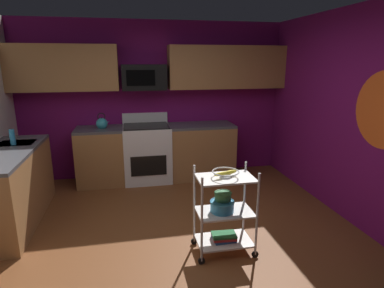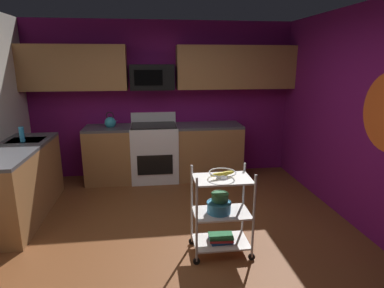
{
  "view_description": "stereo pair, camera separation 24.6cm",
  "coord_description": "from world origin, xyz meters",
  "px_view_note": "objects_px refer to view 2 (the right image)",
  "views": [
    {
      "loc": [
        -0.45,
        -3.08,
        1.96
      ],
      "look_at": [
        0.24,
        0.34,
        1.05
      ],
      "focal_mm": 30.08,
      "sensor_mm": 36.0,
      "label": 1
    },
    {
      "loc": [
        -0.21,
        -3.12,
        1.96
      ],
      "look_at": [
        0.24,
        0.34,
        1.05
      ],
      "focal_mm": 30.08,
      "sensor_mm": 36.0,
      "label": 2
    }
  ],
  "objects_px": {
    "fruit_bowl": "(222,174)",
    "mixing_bowl_small": "(220,197)",
    "oven_range": "(155,152)",
    "kettle": "(110,122)",
    "mixing_bowl_large": "(219,207)",
    "book_stack": "(221,238)",
    "rolling_cart": "(221,213)",
    "microwave": "(152,77)",
    "dish_soap_bottle": "(22,134)"
  },
  "relations": [
    {
      "from": "rolling_cart",
      "to": "fruit_bowl",
      "type": "bearing_deg",
      "value": 172.87
    },
    {
      "from": "oven_range",
      "to": "fruit_bowl",
      "type": "relative_size",
      "value": 4.04
    },
    {
      "from": "kettle",
      "to": "mixing_bowl_large",
      "type": "bearing_deg",
      "value": -60.19
    },
    {
      "from": "fruit_bowl",
      "to": "mixing_bowl_small",
      "type": "xyz_separation_m",
      "value": [
        -0.01,
        0.03,
        -0.26
      ]
    },
    {
      "from": "oven_range",
      "to": "rolling_cart",
      "type": "xyz_separation_m",
      "value": [
        0.64,
        -2.29,
        -0.03
      ]
    },
    {
      "from": "microwave",
      "to": "mixing_bowl_large",
      "type": "xyz_separation_m",
      "value": [
        0.62,
        -2.39,
        -1.18
      ]
    },
    {
      "from": "rolling_cart",
      "to": "kettle",
      "type": "bearing_deg",
      "value": 120.34
    },
    {
      "from": "oven_range",
      "to": "mixing_bowl_large",
      "type": "relative_size",
      "value": 4.37
    },
    {
      "from": "fruit_bowl",
      "to": "mixing_bowl_small",
      "type": "height_order",
      "value": "fruit_bowl"
    },
    {
      "from": "book_stack",
      "to": "kettle",
      "type": "height_order",
      "value": "kettle"
    },
    {
      "from": "oven_range",
      "to": "microwave",
      "type": "relative_size",
      "value": 1.57
    },
    {
      "from": "fruit_bowl",
      "to": "book_stack",
      "type": "distance_m",
      "value": 0.71
    },
    {
      "from": "mixing_bowl_large",
      "to": "kettle",
      "type": "bearing_deg",
      "value": 119.81
    },
    {
      "from": "rolling_cart",
      "to": "fruit_bowl",
      "type": "relative_size",
      "value": 3.36
    },
    {
      "from": "mixing_bowl_small",
      "to": "rolling_cart",
      "type": "bearing_deg",
      "value": -63.0
    },
    {
      "from": "mixing_bowl_large",
      "to": "book_stack",
      "type": "height_order",
      "value": "mixing_bowl_large"
    },
    {
      "from": "rolling_cart",
      "to": "book_stack",
      "type": "distance_m",
      "value": 0.29
    },
    {
      "from": "mixing_bowl_small",
      "to": "dish_soap_bottle",
      "type": "xyz_separation_m",
      "value": [
        -2.36,
        1.4,
        0.4
      ]
    },
    {
      "from": "microwave",
      "to": "fruit_bowl",
      "type": "xyz_separation_m",
      "value": [
        0.64,
        -2.39,
        -0.82
      ]
    },
    {
      "from": "microwave",
      "to": "kettle",
      "type": "relative_size",
      "value": 2.65
    },
    {
      "from": "microwave",
      "to": "rolling_cart",
      "type": "distance_m",
      "value": 2.77
    },
    {
      "from": "microwave",
      "to": "kettle",
      "type": "distance_m",
      "value": 0.99
    },
    {
      "from": "book_stack",
      "to": "kettle",
      "type": "distance_m",
      "value": 2.77
    },
    {
      "from": "oven_range",
      "to": "fruit_bowl",
      "type": "xyz_separation_m",
      "value": [
        0.64,
        -2.29,
        0.4
      ]
    },
    {
      "from": "oven_range",
      "to": "book_stack",
      "type": "bearing_deg",
      "value": -74.3
    },
    {
      "from": "kettle",
      "to": "rolling_cart",
      "type": "bearing_deg",
      "value": -59.66
    },
    {
      "from": "mixing_bowl_small",
      "to": "dish_soap_bottle",
      "type": "distance_m",
      "value": 2.77
    },
    {
      "from": "rolling_cart",
      "to": "book_stack",
      "type": "xyz_separation_m",
      "value": [
        -0.0,
        0.0,
        -0.29
      ]
    },
    {
      "from": "oven_range",
      "to": "rolling_cart",
      "type": "height_order",
      "value": "oven_range"
    },
    {
      "from": "fruit_bowl",
      "to": "book_stack",
      "type": "height_order",
      "value": "fruit_bowl"
    },
    {
      "from": "oven_range",
      "to": "mixing_bowl_small",
      "type": "xyz_separation_m",
      "value": [
        0.63,
        -2.26,
        0.14
      ]
    },
    {
      "from": "fruit_bowl",
      "to": "dish_soap_bottle",
      "type": "xyz_separation_m",
      "value": [
        -2.37,
        1.43,
        0.14
      ]
    },
    {
      "from": "microwave",
      "to": "dish_soap_bottle",
      "type": "height_order",
      "value": "microwave"
    },
    {
      "from": "microwave",
      "to": "book_stack",
      "type": "bearing_deg",
      "value": -74.94
    },
    {
      "from": "microwave",
      "to": "dish_soap_bottle",
      "type": "bearing_deg",
      "value": -150.85
    },
    {
      "from": "microwave",
      "to": "rolling_cart",
      "type": "height_order",
      "value": "microwave"
    },
    {
      "from": "oven_range",
      "to": "fruit_bowl",
      "type": "bearing_deg",
      "value": -74.3
    },
    {
      "from": "rolling_cart",
      "to": "book_stack",
      "type": "bearing_deg",
      "value": 180.0
    },
    {
      "from": "oven_range",
      "to": "kettle",
      "type": "distance_m",
      "value": 0.87
    },
    {
      "from": "microwave",
      "to": "mixing_bowl_small",
      "type": "relative_size",
      "value": 3.85
    },
    {
      "from": "oven_range",
      "to": "kettle",
      "type": "relative_size",
      "value": 4.17
    },
    {
      "from": "fruit_bowl",
      "to": "kettle",
      "type": "height_order",
      "value": "kettle"
    },
    {
      "from": "mixing_bowl_small",
      "to": "book_stack",
      "type": "height_order",
      "value": "mixing_bowl_small"
    },
    {
      "from": "microwave",
      "to": "rolling_cart",
      "type": "relative_size",
      "value": 0.77
    },
    {
      "from": "kettle",
      "to": "dish_soap_bottle",
      "type": "xyz_separation_m",
      "value": [
        -1.04,
        -0.86,
        0.02
      ]
    },
    {
      "from": "rolling_cart",
      "to": "mixing_bowl_small",
      "type": "xyz_separation_m",
      "value": [
        -0.01,
        0.03,
        0.17
      ]
    },
    {
      "from": "rolling_cart",
      "to": "dish_soap_bottle",
      "type": "xyz_separation_m",
      "value": [
        -2.37,
        1.43,
        0.57
      ]
    },
    {
      "from": "oven_range",
      "to": "mixing_bowl_large",
      "type": "distance_m",
      "value": 2.37
    },
    {
      "from": "oven_range",
      "to": "mixing_bowl_large",
      "type": "xyz_separation_m",
      "value": [
        0.61,
        -2.29,
        0.04
      ]
    },
    {
      "from": "kettle",
      "to": "dish_soap_bottle",
      "type": "distance_m",
      "value": 1.35
    }
  ]
}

